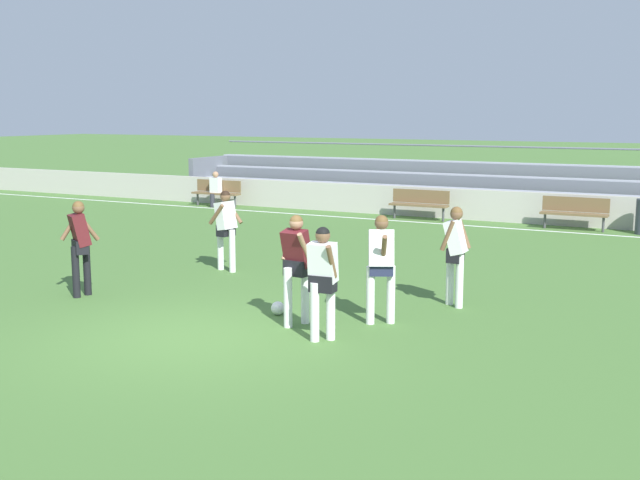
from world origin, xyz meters
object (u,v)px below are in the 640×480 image
bench_near_bin (575,210)px  player_white_wide_left (456,247)px  spectator_seated (215,186)px  player_dark_pressing_high (296,260)px  player_white_dropping_back (323,274)px  player_white_wide_right (226,223)px  player_dark_on_ball (80,240)px  soccer_ball (278,308)px  bench_far_left (420,202)px  bench_near_wall_gap (217,191)px  bleacher_stand (480,186)px  player_white_trailing_run (381,259)px

bench_near_bin → player_white_wide_left: bearing=-91.3°
spectator_seated → player_dark_pressing_high: size_ratio=0.71×
player_white_dropping_back → player_white_wide_left: (1.03, 2.81, 0.03)m
player_white_wide_right → player_dark_on_ball: (-0.98, -3.06, 0.03)m
bench_near_bin → soccer_ball: bearing=-102.2°
bench_far_left → soccer_ball: bench_far_left is taller
spectator_seated → bench_near_wall_gap: bearing=90.0°
player_white_wide_right → bench_far_left: bearing=85.2°
soccer_ball → bench_near_bin: bearing=77.8°
spectator_seated → soccer_ball: 14.97m
bleacher_stand → bench_near_wall_gap: bleacher_stand is taller
bench_near_wall_gap → player_dark_pressing_high: bearing=-50.6°
bench_near_bin → player_white_trailing_run: (-0.88, -11.47, 0.46)m
spectator_seated → player_dark_pressing_high: bearing=-50.4°
player_white_trailing_run → player_white_wide_left: 1.72m
player_dark_pressing_high → player_dark_on_ball: player_dark_pressing_high is taller
player_white_wide_right → player_dark_pressing_high: bearing=-41.8°
bench_near_wall_gap → player_white_wide_right: (6.65, -9.18, 0.44)m
bench_near_bin → player_dark_pressing_high: bearing=-99.2°
player_white_wide_right → player_white_wide_left: bearing=-7.9°
player_dark_pressing_high → player_dark_on_ball: 4.31m
bleacher_stand → player_dark_on_ball: size_ratio=12.61×
bench_far_left → player_dark_on_ball: player_dark_on_ball is taller
player_white_dropping_back → soccer_ball: bearing=144.2°
spectator_seated → player_white_wide_left: bearing=-39.8°
bench_far_left → bench_near_bin: bearing=0.0°
bench_far_left → player_white_wide_left: player_white_wide_left is taller
player_white_wide_right → bleacher_stand: bearing=81.0°
player_dark_on_ball → player_white_dropping_back: bearing=-5.2°
player_white_wide_right → soccer_ball: 3.87m
bench_near_wall_gap → bench_far_left: same height
bench_near_wall_gap → spectator_seated: spectator_seated is taller
bench_near_bin → spectator_seated: spectator_seated is taller
player_white_trailing_run → player_white_wide_right: 4.97m
player_white_dropping_back → player_dark_on_ball: (-5.03, 0.45, 0.04)m
spectator_seated → player_dark_on_ball: player_dark_on_ball is taller
soccer_ball → player_white_wide_left: bearing=38.8°
bleacher_stand → player_white_wide_right: bleacher_stand is taller
bench_near_wall_gap → soccer_ball: bench_near_wall_gap is taller
player_dark_pressing_high → player_white_dropping_back: (0.73, -0.54, -0.04)m
bleacher_stand → player_white_wide_left: (3.21, -12.49, 0.14)m
player_white_wide_right → spectator_seated: bearing=126.3°
bleacher_stand → player_dark_pressing_high: size_ratio=12.58×
bench_near_wall_gap → soccer_ball: 15.05m
bench_near_wall_gap → player_dark_on_ball: 13.49m
player_white_trailing_run → player_white_wide_left: player_white_trailing_run is taller
bench_far_left → player_dark_on_ball: size_ratio=1.06×
bench_far_left → spectator_seated: 7.41m
player_dark_pressing_high → player_white_wide_left: (1.76, 2.27, -0.01)m
spectator_seated → player_dark_on_ball: (5.66, -12.12, 0.31)m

